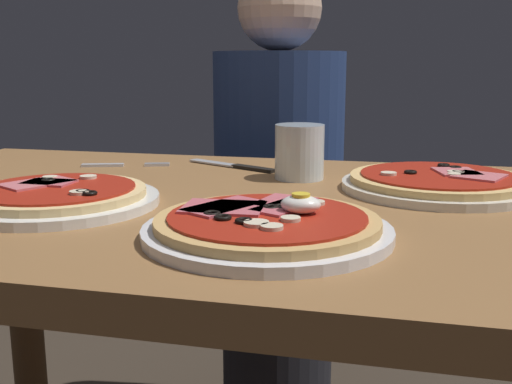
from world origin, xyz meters
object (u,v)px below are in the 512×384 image
at_px(dining_table, 236,286).
at_px(diner_person, 278,221).
at_px(pizza_across_right, 438,183).
at_px(water_glass_near, 299,155).
at_px(fork, 119,165).
at_px(pizza_foreground, 267,226).
at_px(pizza_across_left, 56,197).
at_px(knife, 237,166).

bearing_deg(dining_table, diner_person, 96.24).
bearing_deg(diner_person, pizza_across_right, 122.37).
height_order(pizza_across_right, water_glass_near, water_glass_near).
bearing_deg(fork, pizza_foreground, -46.89).
bearing_deg(dining_table, fork, 143.02).
height_order(pizza_across_right, diner_person, diner_person).
relative_size(dining_table, diner_person, 1.06).
relative_size(pizza_across_right, fork, 1.82).
distance_m(dining_table, pizza_foreground, 0.24).
bearing_deg(pizza_across_left, water_glass_near, 43.07).
bearing_deg(knife, water_glass_near, -31.45).
bearing_deg(dining_table, knife, 104.67).
distance_m(pizza_across_left, diner_person, 0.81).
distance_m(pizza_foreground, fork, 0.53).
distance_m(pizza_foreground, diner_person, 0.89).
relative_size(pizza_across_right, diner_person, 0.24).
relative_size(pizza_across_right, water_glass_near, 3.21).
xyz_separation_m(pizza_across_right, diner_person, (-0.35, 0.55, -0.22)).
height_order(water_glass_near, knife, water_glass_near).
bearing_deg(water_glass_near, pizza_foreground, -86.33).
bearing_deg(dining_table, pizza_across_right, 23.68).
height_order(pizza_foreground, pizza_across_left, pizza_foreground).
height_order(pizza_foreground, pizza_across_right, pizza_foreground).
bearing_deg(fork, pizza_across_left, -79.23).
height_order(pizza_foreground, fork, pizza_foreground).
relative_size(dining_table, knife, 6.81).
bearing_deg(knife, fork, -170.76).
bearing_deg(pizza_foreground, pizza_across_right, 57.05).
bearing_deg(pizza_across_left, knife, 65.37).
xyz_separation_m(dining_table, pizza_across_left, (-0.22, -0.10, 0.14)).
bearing_deg(fork, diner_person, 66.40).
distance_m(pizza_across_right, diner_person, 0.69).
relative_size(pizza_across_left, pizza_across_right, 0.95).
xyz_separation_m(pizza_across_right, fork, (-0.55, 0.09, -0.01)).
xyz_separation_m(water_glass_near, fork, (-0.34, 0.04, -0.04)).
relative_size(pizza_foreground, knife, 1.48).
relative_size(dining_table, pizza_foreground, 4.60).
relative_size(water_glass_near, knife, 0.48).
bearing_deg(knife, dining_table, -75.33).
bearing_deg(fork, dining_table, -36.98).
xyz_separation_m(fork, knife, (0.21, 0.03, 0.00)).
relative_size(dining_table, water_glass_near, 14.22).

